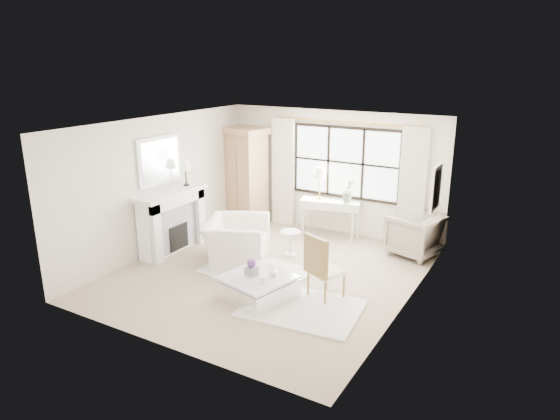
# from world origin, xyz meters

# --- Properties ---
(floor) EXTENTS (5.50, 5.50, 0.00)m
(floor) POSITION_xyz_m (0.00, 0.00, 0.00)
(floor) COLOR tan
(floor) RESTS_ON ground
(ceiling) EXTENTS (5.50, 5.50, 0.00)m
(ceiling) POSITION_xyz_m (0.00, 0.00, 2.70)
(ceiling) COLOR white
(ceiling) RESTS_ON ground
(wall_back) EXTENTS (5.00, 0.00, 5.00)m
(wall_back) POSITION_xyz_m (0.00, 2.75, 1.35)
(wall_back) COLOR white
(wall_back) RESTS_ON ground
(wall_front) EXTENTS (5.00, 0.00, 5.00)m
(wall_front) POSITION_xyz_m (0.00, -2.75, 1.35)
(wall_front) COLOR beige
(wall_front) RESTS_ON ground
(wall_left) EXTENTS (0.00, 5.50, 5.50)m
(wall_left) POSITION_xyz_m (-2.50, 0.00, 1.35)
(wall_left) COLOR beige
(wall_left) RESTS_ON ground
(wall_right) EXTENTS (0.00, 5.50, 5.50)m
(wall_right) POSITION_xyz_m (2.50, 0.00, 1.35)
(wall_right) COLOR white
(wall_right) RESTS_ON ground
(window_pane) EXTENTS (2.40, 0.02, 1.50)m
(window_pane) POSITION_xyz_m (0.30, 2.73, 1.60)
(window_pane) COLOR silver
(window_pane) RESTS_ON wall_back
(window_frame) EXTENTS (2.50, 0.04, 1.50)m
(window_frame) POSITION_xyz_m (0.30, 2.72, 1.60)
(window_frame) COLOR black
(window_frame) RESTS_ON wall_back
(curtain_rod) EXTENTS (3.30, 0.04, 0.04)m
(curtain_rod) POSITION_xyz_m (0.30, 2.67, 2.47)
(curtain_rod) COLOR #A57D39
(curtain_rod) RESTS_ON wall_back
(curtain_left) EXTENTS (0.55, 0.10, 2.47)m
(curtain_left) POSITION_xyz_m (-1.20, 2.65, 1.24)
(curtain_left) COLOR silver
(curtain_left) RESTS_ON ground
(curtain_right) EXTENTS (0.55, 0.10, 2.47)m
(curtain_right) POSITION_xyz_m (1.80, 2.65, 1.24)
(curtain_right) COLOR beige
(curtain_right) RESTS_ON ground
(fireplace) EXTENTS (0.58, 1.66, 1.26)m
(fireplace) POSITION_xyz_m (-2.27, 0.00, 0.65)
(fireplace) COLOR white
(fireplace) RESTS_ON ground
(mirror_frame) EXTENTS (0.05, 1.15, 0.95)m
(mirror_frame) POSITION_xyz_m (-2.47, 0.00, 1.84)
(mirror_frame) COLOR white
(mirror_frame) RESTS_ON wall_left
(mirror_glass) EXTENTS (0.02, 1.00, 0.80)m
(mirror_glass) POSITION_xyz_m (-2.44, 0.00, 1.84)
(mirror_glass) COLOR silver
(mirror_glass) RESTS_ON wall_left
(art_frame) EXTENTS (0.04, 0.62, 0.82)m
(art_frame) POSITION_xyz_m (2.47, 1.70, 1.55)
(art_frame) COLOR white
(art_frame) RESTS_ON wall_right
(art_canvas) EXTENTS (0.01, 0.52, 0.72)m
(art_canvas) POSITION_xyz_m (2.45, 1.70, 1.55)
(art_canvas) COLOR #C0B095
(art_canvas) RESTS_ON wall_right
(mantel_lamp) EXTENTS (0.22, 0.22, 0.51)m
(mantel_lamp) POSITION_xyz_m (-2.23, 0.48, 1.65)
(mantel_lamp) COLOR black
(mantel_lamp) RESTS_ON fireplace
(armoire) EXTENTS (1.26, 0.96, 2.24)m
(armoire) POSITION_xyz_m (-2.09, 2.36, 1.14)
(armoire) COLOR tan
(armoire) RESTS_ON floor
(console_table) EXTENTS (1.37, 0.74, 0.80)m
(console_table) POSITION_xyz_m (0.10, 2.45, 0.40)
(console_table) COLOR white
(console_table) RESTS_ON floor
(console_lamp) EXTENTS (0.28, 0.28, 0.69)m
(console_lamp) POSITION_xyz_m (-0.17, 2.44, 1.36)
(console_lamp) COLOR #A7843A
(console_lamp) RESTS_ON console_table
(orchid_plant) EXTENTS (0.36, 0.35, 0.51)m
(orchid_plant) POSITION_xyz_m (0.50, 2.47, 1.05)
(orchid_plant) COLOR #5F7B52
(orchid_plant) RESTS_ON console_table
(side_table) EXTENTS (0.40, 0.40, 0.51)m
(side_table) POSITION_xyz_m (-0.08, 0.97, 0.33)
(side_table) COLOR silver
(side_table) RESTS_ON floor
(rug_left) EXTENTS (1.93, 1.44, 0.03)m
(rug_left) POSITION_xyz_m (-0.23, -0.06, 0.02)
(rug_left) COLOR silver
(rug_left) RESTS_ON floor
(rug_right) EXTENTS (1.91, 1.51, 0.03)m
(rug_right) POSITION_xyz_m (1.16, -0.88, 0.02)
(rug_right) COLOR white
(rug_right) RESTS_ON floor
(club_armchair) EXTENTS (1.52, 1.61, 0.82)m
(club_armchair) POSITION_xyz_m (-0.82, 0.21, 0.41)
(club_armchair) COLOR white
(club_armchair) RESTS_ON floor
(wingback_chair) EXTENTS (1.14, 1.12, 0.84)m
(wingback_chair) POSITION_xyz_m (2.03, 2.22, 0.42)
(wingback_chair) COLOR gray
(wingback_chair) RESTS_ON floor
(french_chair) EXTENTS (0.63, 0.64, 1.08)m
(french_chair) POSITION_xyz_m (1.30, -0.36, 0.31)
(french_chair) COLOR olive
(french_chair) RESTS_ON floor
(coffee_table) EXTENTS (1.21, 1.21, 0.38)m
(coffee_table) POSITION_xyz_m (0.35, -0.91, 0.18)
(coffee_table) COLOR white
(coffee_table) RESTS_ON floor
(planter_box) EXTENTS (0.20, 0.20, 0.13)m
(planter_box) POSITION_xyz_m (0.23, -0.89, 0.44)
(planter_box) COLOR slate
(planter_box) RESTS_ON coffee_table
(planter_flowers) EXTENTS (0.14, 0.14, 0.14)m
(planter_flowers) POSITION_xyz_m (0.23, -0.89, 0.58)
(planter_flowers) COLOR #5F2F77
(planter_flowers) RESTS_ON planter_box
(pillar_candle) EXTENTS (0.09, 0.09, 0.12)m
(pillar_candle) POSITION_xyz_m (0.56, -1.09, 0.44)
(pillar_candle) COLOR silver
(pillar_candle) RESTS_ON coffee_table
(coffee_vase) EXTENTS (0.14, 0.14, 0.14)m
(coffee_vase) POSITION_xyz_m (0.56, -0.75, 0.45)
(coffee_vase) COLOR silver
(coffee_vase) RESTS_ON coffee_table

